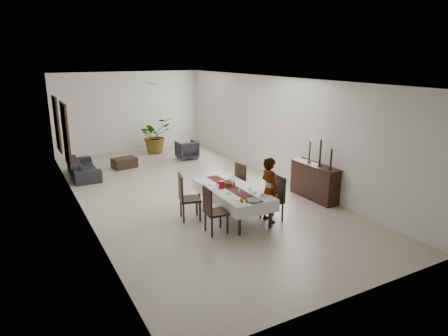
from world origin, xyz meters
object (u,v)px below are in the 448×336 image
dining_table_top (233,190)px  red_pitcher (221,184)px  woman (269,190)px  sofa (83,167)px  sideboard_body (314,182)px

dining_table_top → red_pitcher: (-0.23, 0.14, 0.13)m
woman → sofa: bearing=29.6°
dining_table_top → red_pitcher: 0.30m
dining_table_top → woman: woman is taller
dining_table_top → sideboard_body: sideboard_body is taller
red_pitcher → sofa: red_pitcher is taller
dining_table_top → sofa: dining_table_top is taller
dining_table_top → sofa: (-2.62, 5.21, -0.37)m
sideboard_body → sofa: (-5.20, 5.21, -0.17)m
dining_table_top → woman: (0.59, -0.71, 0.11)m
dining_table_top → woman: 0.93m
woman → dining_table_top: bearing=40.7°
red_pitcher → woman: woman is taller
dining_table_top → red_pitcher: size_ratio=12.00×
red_pitcher → sideboard_body: size_ratio=0.12×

